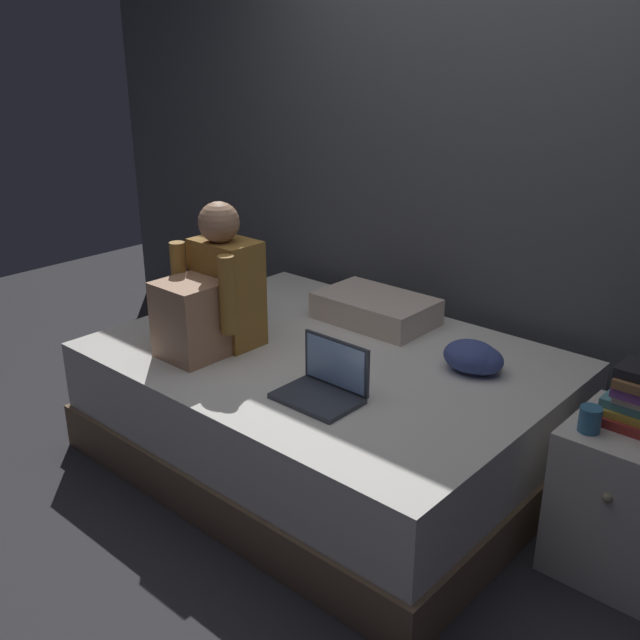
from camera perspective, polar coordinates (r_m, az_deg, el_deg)
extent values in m
plane|color=#2D2D33|center=(3.16, -0.33, -14.12)|extent=(8.00, 8.00, 0.00)
cube|color=#4C4F54|center=(3.59, 12.88, 13.08)|extent=(5.60, 0.10, 2.70)
cube|color=#7A6047|center=(3.40, 0.55, -9.17)|extent=(2.00, 1.50, 0.21)
cube|color=silver|center=(3.28, 0.57, -5.16)|extent=(1.96, 1.46, 0.32)
cube|color=beige|center=(2.89, 23.01, -12.97)|extent=(0.44, 0.44, 0.58)
sphere|color=gray|center=(2.64, 21.75, -12.91)|extent=(0.04, 0.04, 0.04)
cube|color=olive|center=(3.27, -7.30, 2.20)|extent=(0.30, 0.20, 0.48)
sphere|color=#A87C5E|center=(3.16, -7.98, 7.64)|extent=(0.18, 0.18, 0.18)
cube|color=#A87C5E|center=(3.16, -10.22, 0.00)|extent=(0.26, 0.24, 0.34)
cylinder|color=olive|center=(3.28, -11.03, 3.17)|extent=(0.07, 0.07, 0.34)
cylinder|color=olive|center=(3.05, -7.32, 1.96)|extent=(0.07, 0.07, 0.34)
cube|color=#333842|center=(2.79, -0.25, -6.21)|extent=(0.32, 0.22, 0.02)
cube|color=#333842|center=(2.82, 1.30, -3.42)|extent=(0.32, 0.01, 0.20)
cube|color=#8CB2EA|center=(2.82, 1.20, -3.48)|extent=(0.29, 0.00, 0.18)
cube|color=beige|center=(3.55, 4.41, 0.90)|extent=(0.56, 0.36, 0.13)
cube|color=#9E2D28|center=(2.74, 23.47, -7.49)|extent=(0.18, 0.14, 0.03)
cube|color=gold|center=(2.74, 23.66, -6.87)|extent=(0.22, 0.13, 0.03)
cube|color=teal|center=(2.74, 23.74, -6.22)|extent=(0.22, 0.13, 0.03)
cylinder|color=teal|center=(2.65, 20.52, -7.35)|extent=(0.08, 0.08, 0.09)
ellipsoid|color=#4C6B56|center=(3.11, 12.47, -2.90)|extent=(0.19, 0.16, 0.10)
ellipsoid|color=#4C6B56|center=(3.09, 12.30, -3.25)|extent=(0.15, 0.13, 0.08)
ellipsoid|color=#3D4C8E|center=(3.08, 12.40, -3.04)|extent=(0.21, 0.18, 0.12)
ellipsoid|color=#3D4C8E|center=(3.08, 11.83, -2.83)|extent=(0.24, 0.20, 0.13)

